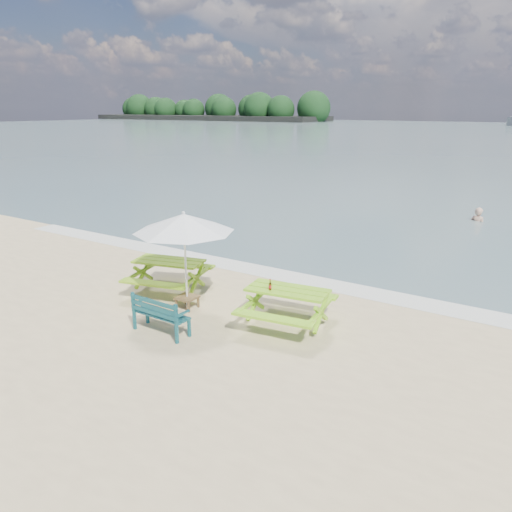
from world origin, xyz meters
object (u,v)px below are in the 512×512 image
Objects in this scene: picnic_table_left at (170,276)px; patio_umbrella at (184,223)px; picnic_table_right at (287,308)px; beer_bottle at (270,286)px; side_table at (187,302)px; swimmer at (477,229)px; park_bench at (161,322)px.

patio_umbrella is at bearing -29.61° from picnic_table_left.
beer_bottle is (-0.29, -0.25, 0.51)m from picnic_table_right.
side_table is 0.20× the size of patio_umbrella.
picnic_table_left reaches higher than swimmer.
picnic_table_right is 1.20× the size of swimmer.
patio_umbrella is at bearing 107.76° from park_bench.
picnic_table_right is 13.48m from swimmer.
picnic_table_right is 2.49m from side_table.
patio_umbrella is at bearing -135.00° from side_table.
picnic_table_right is at bearing -2.75° from picnic_table_left.
side_table is at bearing -106.21° from swimmer.
picnic_table_left is at bearing -111.29° from swimmer.
side_table is 1.91m from patio_umbrella.
patio_umbrella is at bearing -169.17° from picnic_table_right.
swimmer is (1.87, 13.62, -1.25)m from beer_bottle.
park_bench is at bearing -103.37° from swimmer.
beer_bottle is 13.80m from swimmer.
picnic_table_left is 2.49m from park_bench.
patio_umbrella is 2.45m from beer_bottle.
patio_umbrella reaches higher than picnic_table_left.
beer_bottle reaches higher than swimmer.
picnic_table_left is 3.34m from beer_bottle.
patio_umbrella is 9.88× the size of beer_bottle.
park_bench reaches higher than side_table.
side_table is 0.26× the size of swimmer.
park_bench is (1.54, -1.95, -0.15)m from picnic_table_left.
side_table is (-2.44, -0.47, -0.24)m from picnic_table_right.
patio_umbrella is (1.12, -0.64, 1.66)m from picnic_table_left.
picnic_table_right is (3.56, -0.17, -0.00)m from picnic_table_left.
patio_umbrella is 1.32× the size of swimmer.
picnic_table_left is at bearing 150.39° from side_table.
patio_umbrella is at bearing -174.23° from beer_bottle.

